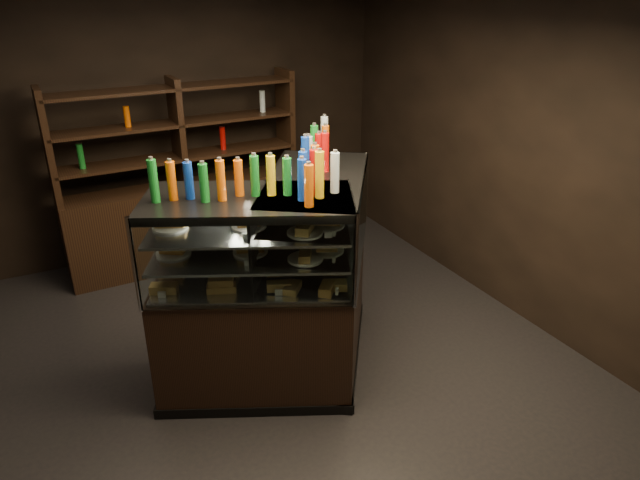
# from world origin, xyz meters

# --- Properties ---
(ground) EXTENTS (5.00, 5.00, 0.00)m
(ground) POSITION_xyz_m (0.00, 0.00, 0.00)
(ground) COLOR black
(ground) RESTS_ON ground
(room_shell) EXTENTS (5.02, 5.02, 3.01)m
(room_shell) POSITION_xyz_m (0.00, 0.00, 1.94)
(room_shell) COLOR black
(room_shell) RESTS_ON ground
(display_case) EXTENTS (2.08, 1.59, 1.56)m
(display_case) POSITION_xyz_m (0.23, -0.24, 0.52)
(display_case) COLOR black
(display_case) RESTS_ON ground
(food_display) EXTENTS (1.67, 1.17, 0.48)m
(food_display) POSITION_xyz_m (0.23, -0.25, 1.18)
(food_display) COLOR gold
(food_display) RESTS_ON display_case
(bottles_top) EXTENTS (1.50, 1.03, 0.30)m
(bottles_top) POSITION_xyz_m (0.23, -0.24, 1.69)
(bottles_top) COLOR #D8590A
(bottles_top) RESTS_ON display_case
(potted_conifer) EXTENTS (0.37, 0.37, 0.80)m
(potted_conifer) POSITION_xyz_m (0.66, 0.98, 0.46)
(potted_conifer) COLOR black
(potted_conifer) RESTS_ON ground
(back_shelving) EXTENTS (2.51, 0.51, 2.00)m
(back_shelving) POSITION_xyz_m (0.06, 2.05, 0.60)
(back_shelving) COLOR black
(back_shelving) RESTS_ON ground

